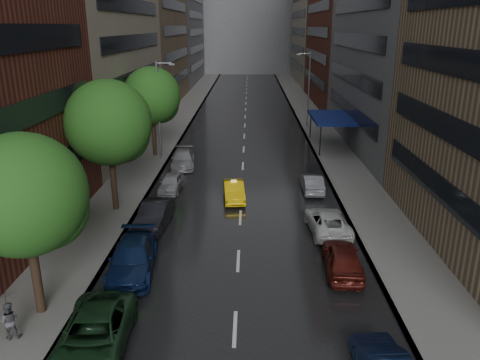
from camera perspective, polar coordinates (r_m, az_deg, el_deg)
name	(u,v)px	position (r m, az deg, el deg)	size (l,w,h in m)	color
road	(245,120)	(63.89, 0.63, 7.38)	(14.00, 140.00, 0.01)	black
sidewalk_left	(179,119)	(64.59, -7.45, 7.41)	(4.00, 140.00, 0.15)	gray
sidewalk_right	(312,119)	(64.43, 8.72, 7.33)	(4.00, 140.00, 0.15)	gray
buildings_right	(354,3)	(70.97, 13.74, 20.19)	(8.05, 109.10, 36.00)	#937A5B
building_far	(248,10)	(130.78, 0.95, 20.03)	(40.00, 14.00, 32.00)	slate
tree_near	(24,195)	(20.93, -24.86, -1.70)	(5.14, 5.14, 8.19)	#382619
tree_mid	(108,123)	(31.76, -15.74, 6.71)	(5.62, 5.62, 8.96)	#382619
tree_far	(152,96)	(45.24, -10.71, 10.05)	(5.39, 5.39, 8.59)	#382619
taxi	(234,191)	(34.13, -0.75, -1.33)	(1.43, 4.10, 1.35)	yellow
parked_cars_left	(149,227)	(28.47, -11.07, -5.63)	(2.90, 30.70, 1.59)	#17321C
parked_cars_right	(335,240)	(27.00, 11.47, -7.14)	(2.61, 24.77, 1.56)	#0E1C42
ped_black_umbrella	(7,311)	(21.36, -26.50, -14.09)	(0.96, 0.98, 2.09)	#504F55
street_lamp_left	(159,108)	(44.12, -9.79, 8.60)	(1.74, 0.22, 9.00)	gray
street_lamp_right	(308,88)	(58.62, 8.31, 11.04)	(1.74, 0.22, 9.00)	gray
awning	(331,118)	(49.30, 11.06, 7.46)	(4.00, 8.00, 3.12)	navy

